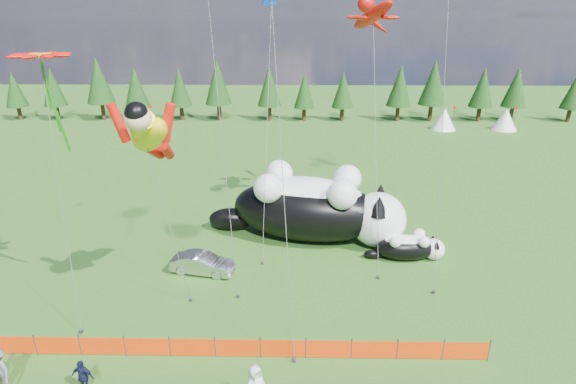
# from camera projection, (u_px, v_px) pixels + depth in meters

# --- Properties ---
(ground) EXTENTS (160.00, 160.00, 0.00)m
(ground) POSITION_uv_depth(u_px,v_px,m) (245.00, 315.00, 22.74)
(ground) COLOR #16390A
(ground) RESTS_ON ground
(safety_fence) EXTENTS (22.06, 0.06, 1.10)m
(safety_fence) POSITION_uv_depth(u_px,v_px,m) (238.00, 348.00, 19.77)
(safety_fence) COLOR #262626
(safety_fence) RESTS_ON ground
(tree_line) EXTENTS (90.00, 4.00, 8.00)m
(tree_line) POSITION_uv_depth(u_px,v_px,m) (279.00, 92.00, 63.11)
(tree_line) COLOR black
(tree_line) RESTS_ON ground
(festival_tents) EXTENTS (50.00, 3.20, 2.80)m
(festival_tents) POSITION_uv_depth(u_px,v_px,m) (360.00, 119.00, 59.23)
(festival_tents) COLOR white
(festival_tents) RESTS_ON ground
(cat_large) EXTENTS (13.39, 6.70, 4.87)m
(cat_large) POSITION_uv_depth(u_px,v_px,m) (315.00, 207.00, 29.77)
(cat_large) COLOR black
(cat_large) RESTS_ON ground
(cat_small) EXTENTS (4.97, 1.79, 1.79)m
(cat_small) POSITION_uv_depth(u_px,v_px,m) (409.00, 246.00, 27.71)
(cat_small) COLOR black
(cat_small) RESTS_ON ground
(car) EXTENTS (3.87, 1.94, 1.22)m
(car) POSITION_uv_depth(u_px,v_px,m) (202.00, 264.00, 26.27)
(car) COLOR #B6B6BB
(car) RESTS_ON ground
(spectator_c) EXTENTS (0.98, 0.61, 1.58)m
(spectator_c) POSITION_uv_depth(u_px,v_px,m) (82.00, 377.00, 17.81)
(spectator_c) COLOR #121432
(spectator_c) RESTS_ON ground
(superhero_kite) EXTENTS (5.82, 5.93, 11.29)m
(superhero_kite) POSITION_uv_depth(u_px,v_px,m) (149.00, 135.00, 20.05)
(superhero_kite) COLOR yellow
(superhero_kite) RESTS_ON ground
(gecko_kite) EXTENTS (5.37, 12.31, 16.49)m
(gecko_kite) POSITION_uv_depth(u_px,v_px,m) (372.00, 16.00, 28.68)
(gecko_kite) COLOR red
(gecko_kite) RESTS_ON ground
(flower_kite) EXTENTS (3.15, 3.48, 12.80)m
(flower_kite) POSITION_uv_depth(u_px,v_px,m) (41.00, 60.00, 18.57)
(flower_kite) COLOR red
(flower_kite) RESTS_ON ground
(diamond_kite_c) EXTENTS (1.51, 2.71, 15.68)m
(diamond_kite_c) POSITION_uv_depth(u_px,v_px,m) (272.00, 11.00, 16.45)
(diamond_kite_c) COLOR blue
(diamond_kite_c) RESTS_ON ground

